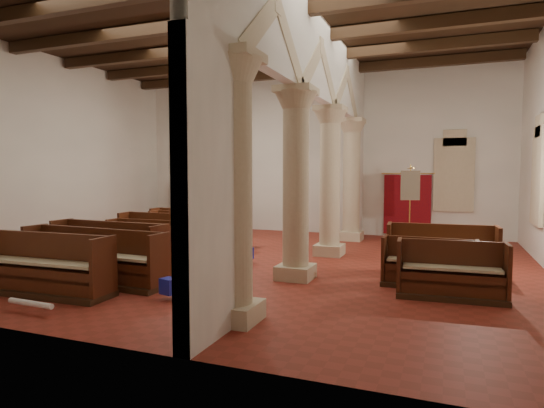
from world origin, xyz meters
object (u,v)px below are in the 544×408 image
at_px(pipe_organ, 202,195).
at_px(aisle_pew_0, 451,279).
at_px(nave_pew_0, 37,274).
at_px(lectern, 241,223).
at_px(processional_banner, 409,221).

xyz_separation_m(pipe_organ, aisle_pew_0, (9.41, -7.42, -1.02)).
bearing_deg(nave_pew_0, pipe_organ, 100.04).
relative_size(lectern, aisle_pew_0, 0.56).
bearing_deg(nave_pew_0, processional_banner, 50.59).
xyz_separation_m(nave_pew_0, aisle_pew_0, (7.28, 2.46, -0.03)).
xyz_separation_m(pipe_organ, nave_pew_0, (2.12, -9.89, -0.99)).
distance_m(pipe_organ, aisle_pew_0, 12.03).
relative_size(nave_pew_0, aisle_pew_0, 1.62).
relative_size(pipe_organ, lectern, 4.07).
xyz_separation_m(lectern, processional_banner, (5.96, -0.68, 0.37)).
height_order(lectern, processional_banner, processional_banner).
height_order(pipe_organ, aisle_pew_0, pipe_organ).
xyz_separation_m(processional_banner, aisle_pew_0, (1.15, -5.58, -0.47)).
relative_size(lectern, nave_pew_0, 0.35).
height_order(processional_banner, nave_pew_0, processional_banner).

